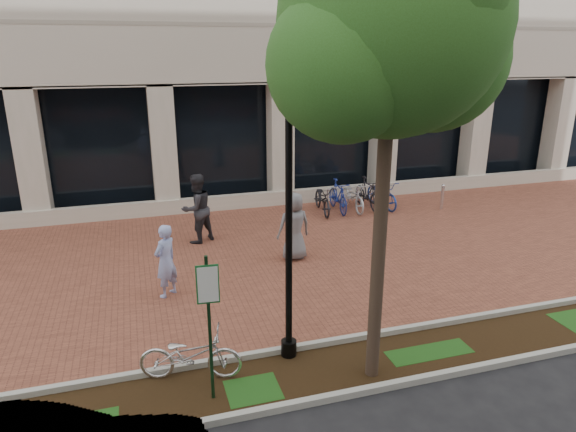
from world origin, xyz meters
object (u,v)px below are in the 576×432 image
object	(u,v)px
bollard	(442,197)
bike_rack_cluster	(353,196)
parking_sign	(209,311)
lamppost	(289,218)
pedestrian_right	(294,226)
pedestrian_left	(166,261)
street_tree	(394,38)
pedestrian_mid	(197,209)
locked_bicycle	(190,355)

from	to	relation	value
bollard	bike_rack_cluster	xyz separation A→B (m)	(-2.97, 0.82, 0.05)
bike_rack_cluster	parking_sign	bearing A→B (deg)	-125.20
lamppost	pedestrian_right	size ratio (longest dim) A/B	2.57
pedestrian_left	lamppost	bearing A→B (deg)	78.72
parking_sign	bike_rack_cluster	xyz separation A→B (m)	(6.17, 8.58, -1.05)
street_tree	bike_rack_cluster	distance (m)	10.56
pedestrian_left	pedestrian_mid	distance (m)	3.39
parking_sign	locked_bicycle	xyz separation A→B (m)	(-0.26, 0.64, -1.10)
lamppost	bollard	size ratio (longest dim) A/B	5.24
pedestrian_left	pedestrian_mid	size ratio (longest dim) A/B	0.84
pedestrian_left	street_tree	bearing A→B (deg)	85.15
parking_sign	pedestrian_left	bearing A→B (deg)	100.70
street_tree	pedestrian_left	size ratio (longest dim) A/B	4.31
pedestrian_right	bollard	xyz separation A→B (m)	(6.20, 2.70, -0.45)
street_tree	pedestrian_mid	size ratio (longest dim) A/B	3.64
pedestrian_right	bike_rack_cluster	size ratio (longest dim) A/B	0.60
lamppost	street_tree	distance (m)	3.20
parking_sign	bollard	world-z (taller)	parking_sign
pedestrian_left	pedestrian_mid	bearing A→B (deg)	-152.21
pedestrian_mid	bike_rack_cluster	size ratio (longest dim) A/B	0.65
lamppost	pedestrian_mid	bearing A→B (deg)	97.29
bollard	bike_rack_cluster	distance (m)	3.09
lamppost	street_tree	size ratio (longest dim) A/B	0.64
pedestrian_mid	pedestrian_right	distance (m)	3.01
street_tree	bike_rack_cluster	world-z (taller)	street_tree
lamppost	pedestrian_right	distance (m)	4.81
street_tree	bike_rack_cluster	bearing A→B (deg)	68.48
parking_sign	locked_bicycle	size ratio (longest dim) A/B	1.43
bike_rack_cluster	pedestrian_right	bearing A→B (deg)	-132.01
locked_bicycle	pedestrian_right	distance (m)	5.48
pedestrian_mid	bollard	distance (m)	8.49
pedestrian_mid	locked_bicycle	bearing A→B (deg)	52.06
lamppost	locked_bicycle	size ratio (longest dim) A/B	2.72
street_tree	locked_bicycle	world-z (taller)	street_tree
parking_sign	street_tree	size ratio (longest dim) A/B	0.34
street_tree	locked_bicycle	distance (m)	5.86
pedestrian_mid	pedestrian_right	size ratio (longest dim) A/B	1.10
locked_bicycle	bollard	bearing A→B (deg)	-36.96
pedestrian_left	bike_rack_cluster	xyz separation A→B (m)	(6.57, 4.72, -0.33)
pedestrian_right	pedestrian_left	bearing A→B (deg)	13.54
pedestrian_mid	bike_rack_cluster	bearing A→B (deg)	166.12
lamppost	pedestrian_mid	distance (m)	6.51
parking_sign	bike_rack_cluster	world-z (taller)	parking_sign
parking_sign	pedestrian_left	size ratio (longest dim) A/B	1.46
lamppost	pedestrian_left	bearing A→B (deg)	121.94
lamppost	bollard	bearing A→B (deg)	42.30
pedestrian_mid	bollard	xyz separation A→B (m)	(8.44, 0.70, -0.54)
pedestrian_mid	street_tree	bearing A→B (deg)	76.46
pedestrian_mid	bike_rack_cluster	xyz separation A→B (m)	(5.47, 1.52, -0.49)
bike_rack_cluster	bollard	bearing A→B (deg)	-15.01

